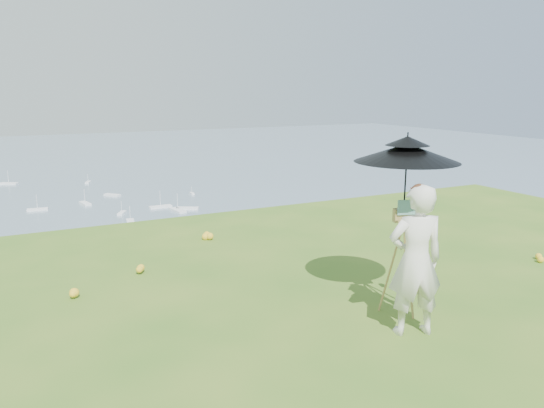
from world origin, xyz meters
TOP-DOWN VIEW (x-y plane):
  - ground at (0.00, 0.00)m, footprint 14.00×14.00m
  - shoreline_tier at (0.00, 75.00)m, footprint 170.00×28.00m
  - bay_water at (0.00, 240.00)m, footprint 700.00×700.00m
  - slope_trees at (0.00, 35.00)m, footprint 110.00×50.00m
  - harbor_town at (0.00, 75.00)m, footprint 110.00×22.00m
  - wildflowers at (0.00, 0.25)m, footprint 10.00×10.50m
  - painter at (-1.31, 0.29)m, footprint 0.74×0.60m
  - field_easel at (-1.03, 0.83)m, footprint 0.69×0.69m
  - sun_umbrella at (-1.02, 0.86)m, footprint 1.56×1.56m
  - painter_cap at (-1.31, 0.29)m, footprint 0.26×0.28m

SIDE VIEW (x-z plane):
  - shoreline_tier at x=0.00m, z-range -40.00..-32.00m
  - bay_water at x=0.00m, z-range -34.00..-34.00m
  - harbor_town at x=0.00m, z-range -32.00..-27.00m
  - slope_trees at x=0.00m, z-range -18.00..-12.00m
  - ground at x=0.00m, z-range 0.00..0.00m
  - wildflowers at x=0.00m, z-range 0.00..0.12m
  - field_easel at x=-1.03m, z-range 0.00..1.46m
  - painter at x=-1.31m, z-range 0.00..1.75m
  - painter_cap at x=-1.31m, z-range 1.65..1.75m
  - sun_umbrella at x=-1.02m, z-range 1.20..2.26m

